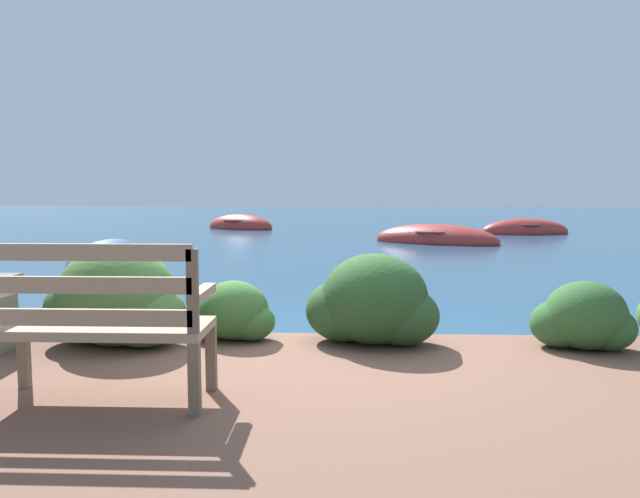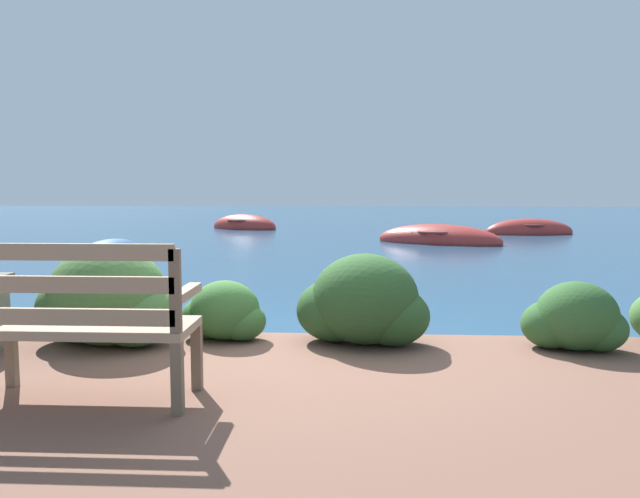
# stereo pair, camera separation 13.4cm
# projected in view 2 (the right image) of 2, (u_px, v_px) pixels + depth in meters

# --- Properties ---
(ground_plane) EXTENTS (80.00, 80.00, 0.00)m
(ground_plane) POSITION_uv_depth(u_px,v_px,m) (317.00, 359.00, 5.25)
(ground_plane) COLOR navy
(park_bench) EXTENTS (1.22, 0.48, 0.93)m
(park_bench) POSITION_uv_depth(u_px,v_px,m) (83.00, 319.00, 3.50)
(park_bench) COLOR brown
(park_bench) RESTS_ON patio_terrace
(hedge_clump_left) EXTENTS (1.14, 0.82, 0.77)m
(hedge_clump_left) POSITION_uv_depth(u_px,v_px,m) (106.00, 302.00, 4.83)
(hedge_clump_left) COLOR #426B33
(hedge_clump_left) RESTS_ON patio_terrace
(hedge_clump_centre) EXTENTS (0.70, 0.50, 0.48)m
(hedge_clump_centre) POSITION_uv_depth(u_px,v_px,m) (224.00, 314.00, 5.00)
(hedge_clump_centre) COLOR #38662D
(hedge_clump_centre) RESTS_ON patio_terrace
(hedge_clump_right) EXTENTS (1.04, 0.75, 0.71)m
(hedge_clump_right) POSITION_uv_depth(u_px,v_px,m) (363.00, 305.00, 4.86)
(hedge_clump_right) COLOR #284C23
(hedge_clump_right) RESTS_ON patio_terrace
(hedge_clump_far_right) EXTENTS (0.76, 0.55, 0.52)m
(hedge_clump_far_right) POSITION_uv_depth(u_px,v_px,m) (575.00, 320.00, 4.68)
(hedge_clump_far_right) COLOR #2D5628
(hedge_clump_far_right) RESTS_ON patio_terrace
(rowboat_nearest) EXTENTS (1.18, 2.85, 0.81)m
(rowboat_nearest) POSITION_uv_depth(u_px,v_px,m) (110.00, 261.00, 11.55)
(rowboat_nearest) COLOR #2D517A
(rowboat_nearest) RESTS_ON ground_plane
(rowboat_mid) EXTENTS (3.48, 2.59, 0.84)m
(rowboat_mid) POSITION_uv_depth(u_px,v_px,m) (439.00, 240.00, 15.93)
(rowboat_mid) COLOR #9E2D28
(rowboat_mid) RESTS_ON ground_plane
(rowboat_far) EXTENTS (2.80, 1.30, 0.83)m
(rowboat_far) POSITION_uv_depth(u_px,v_px,m) (529.00, 232.00, 18.85)
(rowboat_far) COLOR #9E2D28
(rowboat_far) RESTS_ON ground_plane
(rowboat_outer) EXTENTS (2.75, 2.17, 0.86)m
(rowboat_outer) POSITION_uv_depth(u_px,v_px,m) (244.00, 227.00, 21.27)
(rowboat_outer) COLOR #9E2D28
(rowboat_outer) RESTS_ON ground_plane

